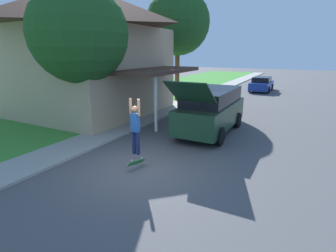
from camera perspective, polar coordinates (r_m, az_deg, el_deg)
The scene contains 10 objects.
ground_plane at distance 9.26m, azimuth -5.92°, elevation -8.99°, with size 120.00×120.00×0.00m, color #49494C.
lawn at distance 18.57m, azimuth -16.31°, elevation 3.26°, with size 10.00×80.00×0.08m.
sidewalk at distance 15.87m, azimuth -4.76°, elevation 1.82°, with size 1.80×80.00×0.10m.
house at distance 18.18m, azimuth -18.09°, elevation 15.85°, with size 11.61×9.10×7.78m.
lawn_tree_near at distance 13.24m, azimuth -18.81°, elevation 18.38°, with size 4.49×4.49×6.83m.
lawn_tree_far at distance 21.28m, azimuth 2.11°, elevation 21.52°, with size 4.85×4.85×8.36m.
suv_parked at distance 12.96m, azimuth 9.37°, elevation 3.55°, with size 2.17×5.81×2.83m.
car_down_street at distance 28.79m, azimuth 19.69°, elevation 8.57°, with size 1.97×4.39×1.43m.
skateboarder at distance 8.78m, azimuth -7.13°, elevation -0.05°, with size 0.41×0.22×1.92m.
skateboard at distance 9.10m, azimuth -6.91°, elevation -7.81°, with size 0.30×0.76×0.31m.
Camera 1 is at (4.75, -6.95, 3.87)m, focal length 28.00 mm.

